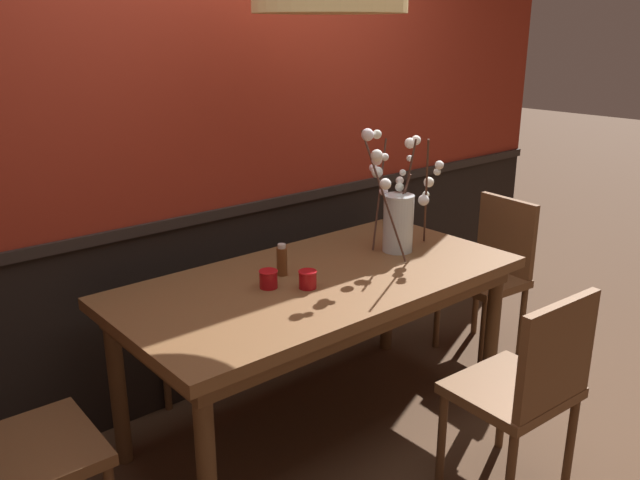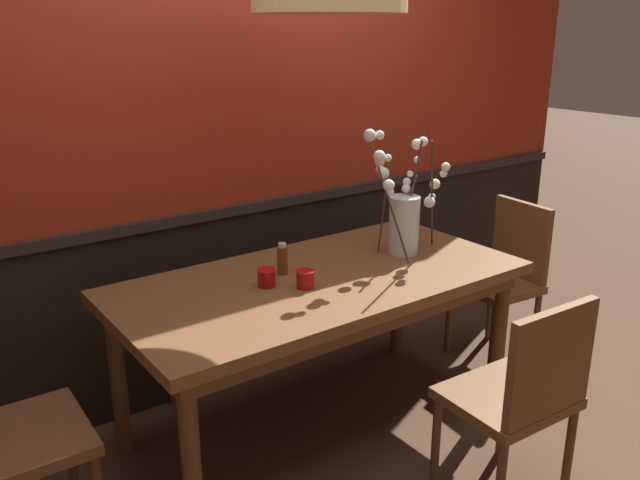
{
  "view_description": "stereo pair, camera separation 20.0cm",
  "coord_description": "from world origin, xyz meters",
  "px_view_note": "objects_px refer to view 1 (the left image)",
  "views": [
    {
      "loc": [
        -1.76,
        -2.06,
        1.83
      ],
      "look_at": [
        0.0,
        0.0,
        0.94
      ],
      "focal_mm": 36.79,
      "sensor_mm": 36.0,
      "label": 1
    },
    {
      "loc": [
        -1.6,
        -2.19,
        1.83
      ],
      "look_at": [
        0.0,
        0.0,
        0.94
      ],
      "focal_mm": 36.79,
      "sensor_mm": 36.0,
      "label": 2
    }
  ],
  "objects_px": {
    "chair_far_side_left": "(167,292)",
    "chair_far_side_right": "(262,267)",
    "candle_holder_nearer_edge": "(268,279)",
    "chair_head_west_end": "(9,445)",
    "vase_with_blossoms": "(398,214)",
    "candle_holder_nearer_center": "(308,279)",
    "dining_table": "(320,294)",
    "chair_near_side_right": "(527,384)",
    "condiment_bottle": "(282,260)",
    "chair_head_east_end": "(491,268)"
  },
  "relations": [
    {
      "from": "chair_far_side_left",
      "to": "chair_far_side_right",
      "type": "bearing_deg",
      "value": -4.56
    },
    {
      "from": "chair_far_side_right",
      "to": "candle_holder_nearer_edge",
      "type": "height_order",
      "value": "chair_far_side_right"
    },
    {
      "from": "chair_head_west_end",
      "to": "vase_with_blossoms",
      "type": "xyz_separation_m",
      "value": [
        1.85,
        0.02,
        0.45
      ]
    },
    {
      "from": "candle_holder_nearer_center",
      "to": "candle_holder_nearer_edge",
      "type": "relative_size",
      "value": 0.98
    },
    {
      "from": "dining_table",
      "to": "chair_near_side_right",
      "type": "bearing_deg",
      "value": -70.52
    },
    {
      "from": "dining_table",
      "to": "vase_with_blossoms",
      "type": "bearing_deg",
      "value": 1.37
    },
    {
      "from": "chair_head_west_end",
      "to": "condiment_bottle",
      "type": "bearing_deg",
      "value": 5.76
    },
    {
      "from": "candle_holder_nearer_center",
      "to": "candle_holder_nearer_edge",
      "type": "xyz_separation_m",
      "value": [
        -0.12,
        0.11,
        0.0
      ]
    },
    {
      "from": "chair_head_east_end",
      "to": "candle_holder_nearer_edge",
      "type": "xyz_separation_m",
      "value": [
        -1.53,
        0.06,
        0.3
      ]
    },
    {
      "from": "dining_table",
      "to": "chair_head_west_end",
      "type": "bearing_deg",
      "value": -179.83
    },
    {
      "from": "candle_holder_nearer_edge",
      "to": "condiment_bottle",
      "type": "xyz_separation_m",
      "value": [
        0.13,
        0.08,
        0.03
      ]
    },
    {
      "from": "condiment_bottle",
      "to": "candle_holder_nearer_edge",
      "type": "bearing_deg",
      "value": -148.7
    },
    {
      "from": "chair_far_side_left",
      "to": "chair_head_west_end",
      "type": "bearing_deg",
      "value": -139.62
    },
    {
      "from": "chair_far_side_right",
      "to": "chair_head_west_end",
      "type": "relative_size",
      "value": 1.0
    },
    {
      "from": "chair_far_side_left",
      "to": "vase_with_blossoms",
      "type": "bearing_deg",
      "value": -46.82
    },
    {
      "from": "chair_head_east_end",
      "to": "chair_far_side_left",
      "type": "bearing_deg",
      "value": 150.36
    },
    {
      "from": "candle_holder_nearer_edge",
      "to": "condiment_bottle",
      "type": "bearing_deg",
      "value": 31.3
    },
    {
      "from": "dining_table",
      "to": "candle_holder_nearer_edge",
      "type": "bearing_deg",
      "value": 171.49
    },
    {
      "from": "chair_far_side_right",
      "to": "chair_far_side_left",
      "type": "height_order",
      "value": "chair_far_side_right"
    },
    {
      "from": "chair_far_side_right",
      "to": "chair_head_east_end",
      "type": "bearing_deg",
      "value": -40.41
    },
    {
      "from": "chair_near_side_right",
      "to": "chair_far_side_right",
      "type": "relative_size",
      "value": 0.99
    },
    {
      "from": "dining_table",
      "to": "chair_head_west_end",
      "type": "relative_size",
      "value": 2.04
    },
    {
      "from": "dining_table",
      "to": "condiment_bottle",
      "type": "relative_size",
      "value": 12.62
    },
    {
      "from": "dining_table",
      "to": "chair_head_east_end",
      "type": "distance_m",
      "value": 1.29
    },
    {
      "from": "vase_with_blossoms",
      "to": "candle_holder_nearer_center",
      "type": "distance_m",
      "value": 0.66
    },
    {
      "from": "chair_head_east_end",
      "to": "chair_far_side_right",
      "type": "height_order",
      "value": "chair_head_east_end"
    },
    {
      "from": "dining_table",
      "to": "chair_near_side_right",
      "type": "height_order",
      "value": "chair_near_side_right"
    },
    {
      "from": "candle_holder_nearer_center",
      "to": "candle_holder_nearer_edge",
      "type": "height_order",
      "value": "same"
    },
    {
      "from": "chair_head_west_end",
      "to": "dining_table",
      "type": "bearing_deg",
      "value": 0.17
    },
    {
      "from": "vase_with_blossoms",
      "to": "condiment_bottle",
      "type": "relative_size",
      "value": 4.38
    },
    {
      "from": "chair_near_side_right",
      "to": "chair_head_east_end",
      "type": "xyz_separation_m",
      "value": [
        0.96,
        0.86,
        0.0
      ]
    },
    {
      "from": "chair_head_west_end",
      "to": "candle_holder_nearer_center",
      "type": "height_order",
      "value": "chair_head_west_end"
    },
    {
      "from": "chair_far_side_left",
      "to": "candle_holder_nearer_center",
      "type": "relative_size",
      "value": 10.97
    },
    {
      "from": "chair_head_west_end",
      "to": "vase_with_blossoms",
      "type": "relative_size",
      "value": 1.41
    },
    {
      "from": "chair_head_east_end",
      "to": "chair_head_west_end",
      "type": "bearing_deg",
      "value": 179.62
    },
    {
      "from": "chair_head_west_end",
      "to": "chair_near_side_right",
      "type": "bearing_deg",
      "value": -27.83
    },
    {
      "from": "chair_far_side_left",
      "to": "candle_holder_nearer_edge",
      "type": "relative_size",
      "value": 10.76
    },
    {
      "from": "chair_head_east_end",
      "to": "candle_holder_nearer_center",
      "type": "distance_m",
      "value": 1.44
    },
    {
      "from": "chair_head_west_end",
      "to": "candle_holder_nearer_edge",
      "type": "relative_size",
      "value": 10.92
    },
    {
      "from": "candle_holder_nearer_edge",
      "to": "condiment_bottle",
      "type": "relative_size",
      "value": 0.57
    },
    {
      "from": "chair_far_side_left",
      "to": "candle_holder_nearer_edge",
      "type": "height_order",
      "value": "chair_far_side_left"
    },
    {
      "from": "chair_head_east_end",
      "to": "candle_holder_nearer_edge",
      "type": "height_order",
      "value": "chair_head_east_end"
    },
    {
      "from": "chair_head_east_end",
      "to": "vase_with_blossoms",
      "type": "distance_m",
      "value": 0.89
    },
    {
      "from": "dining_table",
      "to": "chair_far_side_left",
      "type": "relative_size",
      "value": 2.07
    },
    {
      "from": "chair_head_west_end",
      "to": "condiment_bottle",
      "type": "xyz_separation_m",
      "value": [
        1.23,
        0.12,
        0.33
      ]
    },
    {
      "from": "candle_holder_nearer_center",
      "to": "condiment_bottle",
      "type": "relative_size",
      "value": 0.55
    },
    {
      "from": "chair_head_east_end",
      "to": "chair_far_side_right",
      "type": "bearing_deg",
      "value": 139.59
    },
    {
      "from": "chair_near_side_right",
      "to": "chair_far_side_right",
      "type": "distance_m",
      "value": 1.71
    },
    {
      "from": "candle_holder_nearer_edge",
      "to": "chair_far_side_left",
      "type": "bearing_deg",
      "value": 93.67
    },
    {
      "from": "candle_holder_nearer_center",
      "to": "vase_with_blossoms",
      "type": "bearing_deg",
      "value": 7.56
    }
  ]
}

